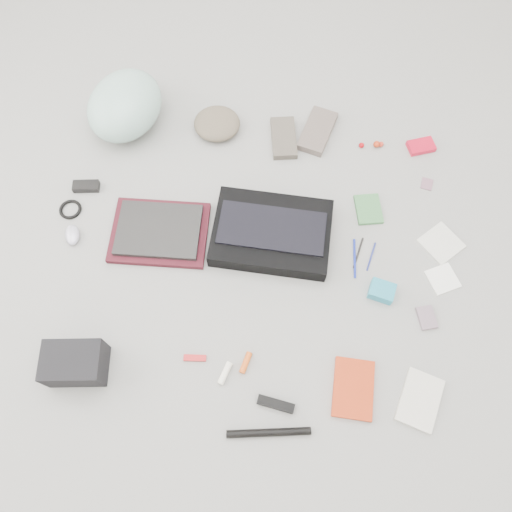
# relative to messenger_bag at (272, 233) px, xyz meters

# --- Properties ---
(ground_plane) EXTENTS (4.00, 4.00, 0.00)m
(ground_plane) POSITION_rel_messenger_bag_xyz_m (-0.05, -0.11, -0.04)
(ground_plane) COLOR gray
(messenger_bag) EXTENTS (0.46, 0.34, 0.07)m
(messenger_bag) POSITION_rel_messenger_bag_xyz_m (0.00, 0.00, 0.00)
(messenger_bag) COLOR black
(messenger_bag) RESTS_ON ground_plane
(bag_flap) EXTENTS (0.41, 0.21, 0.01)m
(bag_flap) POSITION_rel_messenger_bag_xyz_m (0.00, -0.00, 0.04)
(bag_flap) COLOR black
(bag_flap) RESTS_ON messenger_bag
(laptop_sleeve) EXTENTS (0.37, 0.27, 0.03)m
(laptop_sleeve) POSITION_rel_messenger_bag_xyz_m (-0.43, -0.02, -0.02)
(laptop_sleeve) COLOR #49131D
(laptop_sleeve) RESTS_ON ground_plane
(laptop) EXTENTS (0.31, 0.23, 0.02)m
(laptop) POSITION_rel_messenger_bag_xyz_m (-0.43, -0.02, -0.00)
(laptop) COLOR black
(laptop) RESTS_ON laptop_sleeve
(bike_helmet) EXTENTS (0.39, 0.43, 0.21)m
(bike_helmet) POSITION_rel_messenger_bag_xyz_m (-0.64, 0.51, 0.07)
(bike_helmet) COLOR #A9DACD
(bike_helmet) RESTS_ON ground_plane
(beanie) EXTENTS (0.20, 0.19, 0.07)m
(beanie) POSITION_rel_messenger_bag_xyz_m (-0.26, 0.50, -0.00)
(beanie) COLOR #675C4A
(beanie) RESTS_ON ground_plane
(mitten_left) EXTENTS (0.12, 0.21, 0.03)m
(mitten_left) POSITION_rel_messenger_bag_xyz_m (0.03, 0.46, -0.02)
(mitten_left) COLOR #5A5248
(mitten_left) RESTS_ON ground_plane
(mitten_right) EXTENTS (0.17, 0.25, 0.03)m
(mitten_right) POSITION_rel_messenger_bag_xyz_m (0.17, 0.51, -0.02)
(mitten_right) COLOR #6A5C55
(mitten_right) RESTS_ON ground_plane
(power_brick) EXTENTS (0.11, 0.06, 0.03)m
(power_brick) POSITION_rel_messenger_bag_xyz_m (-0.76, 0.17, -0.02)
(power_brick) COLOR black
(power_brick) RESTS_ON ground_plane
(cable_coil) EXTENTS (0.11, 0.11, 0.01)m
(cable_coil) POSITION_rel_messenger_bag_xyz_m (-0.80, 0.06, -0.03)
(cable_coil) COLOR black
(cable_coil) RESTS_ON ground_plane
(mouse) EXTENTS (0.08, 0.10, 0.03)m
(mouse) POSITION_rel_messenger_bag_xyz_m (-0.76, -0.05, -0.02)
(mouse) COLOR silver
(mouse) RESTS_ON ground_plane
(camera_bag) EXTENTS (0.21, 0.15, 0.13)m
(camera_bag) POSITION_rel_messenger_bag_xyz_m (-0.63, -0.55, 0.03)
(camera_bag) COLOR black
(camera_bag) RESTS_ON ground_plane
(multitool) EXTENTS (0.08, 0.02, 0.01)m
(multitool) POSITION_rel_messenger_bag_xyz_m (-0.24, -0.49, -0.03)
(multitool) COLOR red
(multitool) RESTS_ON ground_plane
(toiletry_tube_white) EXTENTS (0.05, 0.08, 0.02)m
(toiletry_tube_white) POSITION_rel_messenger_bag_xyz_m (-0.13, -0.53, -0.03)
(toiletry_tube_white) COLOR white
(toiletry_tube_white) RESTS_ON ground_plane
(toiletry_tube_orange) EXTENTS (0.04, 0.08, 0.02)m
(toiletry_tube_orange) POSITION_rel_messenger_bag_xyz_m (-0.06, -0.49, -0.03)
(toiletry_tube_orange) COLOR #E15718
(toiletry_tube_orange) RESTS_ON ground_plane
(u_lock) EXTENTS (0.13, 0.06, 0.03)m
(u_lock) POSITION_rel_messenger_bag_xyz_m (0.05, -0.62, -0.02)
(u_lock) COLOR black
(u_lock) RESTS_ON ground_plane
(bike_pump) EXTENTS (0.28, 0.06, 0.03)m
(bike_pump) POSITION_rel_messenger_bag_xyz_m (0.03, -0.71, -0.02)
(bike_pump) COLOR black
(bike_pump) RESTS_ON ground_plane
(book_red) EXTENTS (0.15, 0.21, 0.02)m
(book_red) POSITION_rel_messenger_bag_xyz_m (0.31, -0.55, -0.03)
(book_red) COLOR red
(book_red) RESTS_ON ground_plane
(book_white) EXTENTS (0.18, 0.22, 0.02)m
(book_white) POSITION_rel_messenger_bag_xyz_m (0.53, -0.57, -0.03)
(book_white) COLOR beige
(book_white) RESTS_ON ground_plane
(notepad) EXTENTS (0.12, 0.14, 0.02)m
(notepad) POSITION_rel_messenger_bag_xyz_m (0.38, 0.15, -0.03)
(notepad) COLOR #3D7842
(notepad) RESTS_ON ground_plane
(pen_blue) EXTENTS (0.01, 0.16, 0.01)m
(pen_blue) POSITION_rel_messenger_bag_xyz_m (0.32, -0.07, -0.03)
(pen_blue) COLOR #1728A5
(pen_blue) RESTS_ON ground_plane
(pen_black) EXTENTS (0.04, 0.13, 0.01)m
(pen_black) POSITION_rel_messenger_bag_xyz_m (0.33, -0.04, -0.03)
(pen_black) COLOR black
(pen_black) RESTS_ON ground_plane
(pen_navy) EXTENTS (0.04, 0.12, 0.01)m
(pen_navy) POSITION_rel_messenger_bag_xyz_m (0.38, -0.06, -0.03)
(pen_navy) COLOR navy
(pen_navy) RESTS_ON ground_plane
(accordion_wallet) EXTENTS (0.10, 0.09, 0.04)m
(accordion_wallet) POSITION_rel_messenger_bag_xyz_m (0.41, -0.20, -0.01)
(accordion_wallet) COLOR #2397B9
(accordion_wallet) RESTS_ON ground_plane
(card_deck) EXTENTS (0.08, 0.10, 0.02)m
(card_deck) POSITION_rel_messenger_bag_xyz_m (0.57, -0.28, -0.03)
(card_deck) COLOR gray
(card_deck) RESTS_ON ground_plane
(napkin_top) EXTENTS (0.19, 0.19, 0.01)m
(napkin_top) POSITION_rel_messenger_bag_xyz_m (0.65, 0.02, -0.03)
(napkin_top) COLOR silver
(napkin_top) RESTS_ON ground_plane
(napkin_bottom) EXTENTS (0.14, 0.14, 0.01)m
(napkin_bottom) POSITION_rel_messenger_bag_xyz_m (0.65, -0.13, -0.03)
(napkin_bottom) COLOR white
(napkin_bottom) RESTS_ON ground_plane
(lollipop_a) EXTENTS (0.03, 0.03, 0.02)m
(lollipop_a) POSITION_rel_messenger_bag_xyz_m (0.35, 0.45, -0.03)
(lollipop_a) COLOR #B3080E
(lollipop_a) RESTS_ON ground_plane
(lollipop_b) EXTENTS (0.03, 0.03, 0.03)m
(lollipop_b) POSITION_rel_messenger_bag_xyz_m (0.41, 0.46, -0.02)
(lollipop_b) COLOR red
(lollipop_b) RESTS_ON ground_plane
(lollipop_c) EXTENTS (0.03, 0.03, 0.02)m
(lollipop_c) POSITION_rel_messenger_bag_xyz_m (0.43, 0.46, -0.03)
(lollipop_c) COLOR red
(lollipop_c) RESTS_ON ground_plane
(altoids_tin) EXTENTS (0.12, 0.10, 0.02)m
(altoids_tin) POSITION_rel_messenger_bag_xyz_m (0.60, 0.46, -0.03)
(altoids_tin) COLOR red
(altoids_tin) RESTS_ON ground_plane
(stamp_sheet) EXTENTS (0.06, 0.06, 0.00)m
(stamp_sheet) POSITION_rel_messenger_bag_xyz_m (0.62, 0.28, -0.03)
(stamp_sheet) COLOR gray
(stamp_sheet) RESTS_ON ground_plane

